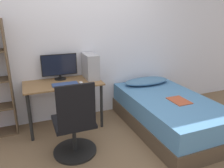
% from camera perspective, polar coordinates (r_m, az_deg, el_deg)
% --- Properties ---
extents(ground_plane, '(14.00, 14.00, 0.00)m').
position_cam_1_polar(ground_plane, '(2.87, 0.48, -18.78)').
color(ground_plane, brown).
extents(wall_back, '(8.00, 0.05, 2.50)m').
position_cam_1_polar(wall_back, '(3.60, -7.81, 10.57)').
color(wall_back, silver).
rests_on(wall_back, ground_plane).
extents(desk, '(1.14, 0.59, 0.72)m').
position_cam_1_polar(desk, '(3.37, -12.54, -1.39)').
color(desk, brown).
rests_on(desk, ground_plane).
extents(office_chair, '(0.55, 0.55, 0.99)m').
position_cam_1_polar(office_chair, '(2.76, -9.68, -11.41)').
color(office_chair, black).
rests_on(office_chair, ground_plane).
extents(bed, '(1.08, 1.87, 0.51)m').
position_cam_1_polar(bed, '(3.49, 14.40, -7.32)').
color(bed, '#4C3D2D').
rests_on(bed, ground_plane).
extents(pillow, '(0.82, 0.36, 0.11)m').
position_cam_1_polar(pillow, '(3.90, 8.98, 0.75)').
color(pillow, teal).
rests_on(pillow, bed).
extents(magazine, '(0.24, 0.32, 0.01)m').
position_cam_1_polar(magazine, '(3.29, 17.12, -4.17)').
color(magazine, '#B24C2D').
rests_on(magazine, bed).
extents(monitor, '(0.54, 0.18, 0.40)m').
position_cam_1_polar(monitor, '(3.46, -13.57, 4.60)').
color(monitor, black).
rests_on(monitor, desk).
extents(keyboard, '(0.37, 0.15, 0.02)m').
position_cam_1_polar(keyboard, '(3.23, -12.17, -0.05)').
color(keyboard, '#33477A').
rests_on(keyboard, desk).
extents(pc_tower, '(0.19, 0.39, 0.38)m').
position_cam_1_polar(pc_tower, '(3.45, -5.67, 4.66)').
color(pc_tower, '#99999E').
rests_on(pc_tower, desk).
extents(mouse, '(0.06, 0.09, 0.02)m').
position_cam_1_polar(mouse, '(3.27, -8.17, 0.44)').
color(mouse, silver).
rests_on(mouse, desk).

